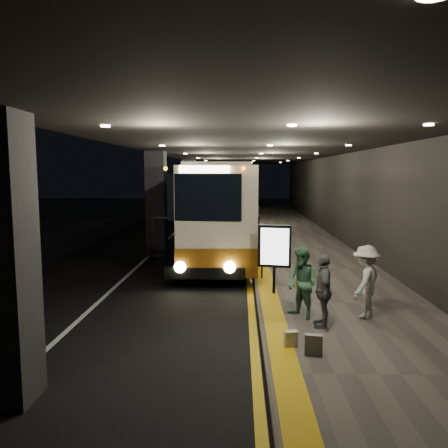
{
  "coord_description": "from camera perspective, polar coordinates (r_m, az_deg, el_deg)",
  "views": [
    {
      "loc": [
        2.05,
        -14.29,
        3.5
      ],
      "look_at": [
        1.47,
        1.02,
        1.7
      ],
      "focal_mm": 35.0,
      "sensor_mm": 36.0,
      "label": 1
    }
  ],
  "objects": [
    {
      "name": "canopy",
      "position": [
        19.32,
        3.54,
        9.96
      ],
      "size": [
        9.0,
        50.0,
        0.4
      ],
      "primitive_type": "cube",
      "color": "black",
      "rests_on": "support_columns"
    },
    {
      "name": "kerb_stripe_yellow",
      "position": [
        19.6,
        3.0,
        -3.57
      ],
      "size": [
        0.18,
        50.0,
        0.01
      ],
      "primitive_type": "cube",
      "color": "gold",
      "rests_on": "ground"
    },
    {
      "name": "sidewalk",
      "position": [
        19.77,
        9.99,
        -3.37
      ],
      "size": [
        4.5,
        50.0,
        0.15
      ],
      "primitive_type": "cube",
      "color": "#514C44",
      "rests_on": "ground"
    },
    {
      "name": "stanchion_post",
      "position": [
        13.98,
        4.99,
        -4.87
      ],
      "size": [
        0.05,
        0.05,
        1.1
      ],
      "primitive_type": "cylinder",
      "color": "black",
      "rests_on": "sidewalk"
    },
    {
      "name": "terminal_wall",
      "position": [
        19.92,
        16.61,
        4.99
      ],
      "size": [
        0.1,
        50.0,
        6.0
      ],
      "primitive_type": "cube",
      "color": "black",
      "rests_on": "ground"
    },
    {
      "name": "bag_polka",
      "position": [
        8.53,
        11.62,
        -15.18
      ],
      "size": [
        0.34,
        0.19,
        0.39
      ],
      "primitive_type": "cube",
      "rotation": [
        0.0,
        0.0,
        -0.17
      ],
      "color": "black",
      "rests_on": "sidewalk"
    },
    {
      "name": "bag_plain",
      "position": [
        8.83,
        8.75,
        -14.6
      ],
      "size": [
        0.27,
        0.19,
        0.31
      ],
      "primitive_type": "cube",
      "rotation": [
        0.0,
        0.0,
        0.21
      ],
      "color": "beige",
      "rests_on": "sidewalk"
    },
    {
      "name": "coach_main",
      "position": [
        18.61,
        -1.06,
        1.42
      ],
      "size": [
        3.14,
        12.05,
        3.72
      ],
      "rotation": [
        0.0,
        0.0,
        0.06
      ],
      "color": "beige",
      "rests_on": "ground"
    },
    {
      "name": "ground",
      "position": [
        14.85,
        -5.89,
        -6.97
      ],
      "size": [
        90.0,
        90.0,
        0.0
      ],
      "primitive_type": "plane",
      "color": "black"
    },
    {
      "name": "lane_line_white",
      "position": [
        19.98,
        -9.01,
        -3.45
      ],
      "size": [
        0.12,
        50.0,
        0.01
      ],
      "primitive_type": "cube",
      "color": "silver",
      "rests_on": "ground"
    },
    {
      "name": "passenger_boarding",
      "position": [
        15.84,
        4.84,
        -2.73
      ],
      "size": [
        0.42,
        0.59,
        1.52
      ],
      "primitive_type": "imported",
      "rotation": [
        0.0,
        0.0,
        1.67
      ],
      "color": "#BF598A",
      "rests_on": "sidewalk"
    },
    {
      "name": "passenger_waiting_grey",
      "position": [
        9.83,
        12.82,
        -8.47
      ],
      "size": [
        0.59,
        0.99,
        1.61
      ],
      "primitive_type": "imported",
      "rotation": [
        0.0,
        0.0,
        -1.68
      ],
      "color": "#525458",
      "rests_on": "sidewalk"
    },
    {
      "name": "passenger_waiting_green",
      "position": [
        10.29,
        10.18,
        -7.62
      ],
      "size": [
        0.89,
        0.93,
        1.65
      ],
      "primitive_type": "imported",
      "rotation": [
        0.0,
        0.0,
        -0.9
      ],
      "color": "#396847",
      "rests_on": "sidewalk"
    },
    {
      "name": "coach_second",
      "position": [
        32.23,
        -0.08,
        3.44
      ],
      "size": [
        2.83,
        11.1,
        3.46
      ],
      "rotation": [
        0.0,
        0.0,
        -0.05
      ],
      "color": "beige",
      "rests_on": "ground"
    },
    {
      "name": "passenger_waiting_white",
      "position": [
        10.7,
        18.03,
        -7.16
      ],
      "size": [
        1.05,
        1.19,
        1.7
      ],
      "primitive_type": "imported",
      "rotation": [
        0.0,
        0.0,
        -2.19
      ],
      "color": "beige",
      "rests_on": "sidewalk"
    },
    {
      "name": "info_sign",
      "position": [
        12.15,
        6.61,
        -3.07
      ],
      "size": [
        0.91,
        0.25,
        1.92
      ],
      "rotation": [
        0.0,
        0.0,
        -0.16
      ],
      "color": "black",
      "rests_on": "sidewalk"
    },
    {
      "name": "tactile_strip",
      "position": [
        19.59,
        4.47,
        -3.14
      ],
      "size": [
        0.5,
        50.0,
        0.01
      ],
      "primitive_type": "cube",
      "color": "gold",
      "rests_on": "sidewalk"
    },
    {
      "name": "support_columns",
      "position": [
        18.67,
        -8.82,
        2.63
      ],
      "size": [
        0.8,
        24.8,
        4.4
      ],
      "color": "black",
      "rests_on": "ground"
    }
  ]
}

